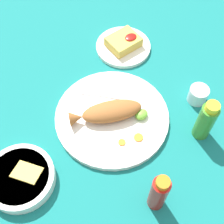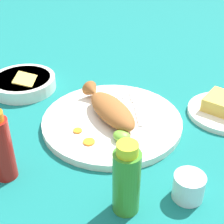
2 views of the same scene
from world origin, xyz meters
The scene contains 14 objects.
ground_plane centered at (0.00, 0.00, 0.00)m, with size 4.00×4.00×0.00m, color #146B66.
main_plate centered at (0.00, 0.00, 0.01)m, with size 0.35×0.35×0.02m, color white.
fried_fish centered at (-0.01, 0.00, 0.04)m, with size 0.23×0.15×0.05m.
fork_near centered at (-0.04, 0.08, 0.02)m, with size 0.08×0.18×0.00m.
fork_far centered at (0.01, 0.09, 0.02)m, with size 0.13×0.15×0.00m.
carrot_slice_near centered at (-0.03, -0.09, 0.02)m, with size 0.02×0.02×0.00m, color orange.
carrot_slice_mid centered at (0.02, -0.11, 0.02)m, with size 0.03×0.03×0.00m, color orange.
lime_wedge_main centered at (0.07, -0.06, 0.03)m, with size 0.04×0.04×0.02m, color #6BB233.
hot_sauce_bottle_red centered at (-0.07, -0.28, 0.08)m, with size 0.05×0.05×0.16m.
hot_sauce_bottle_green centered at (0.18, -0.20, 0.07)m, with size 0.05×0.05×0.15m.
salt_cup centered at (0.26, -0.11, 0.02)m, with size 0.06×0.06×0.05m.
side_plate_fries centered at (0.22, 0.22, 0.01)m, with size 0.20×0.20×0.01m, color white.
fries_pile centered at (0.22, 0.22, 0.03)m, with size 0.11×0.09×0.04m.
guacamole_bowl centered at (-0.32, -0.01, 0.02)m, with size 0.19×0.19×0.05m.
Camera 1 is at (-0.31, -0.41, 0.84)m, focal length 50.00 mm.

